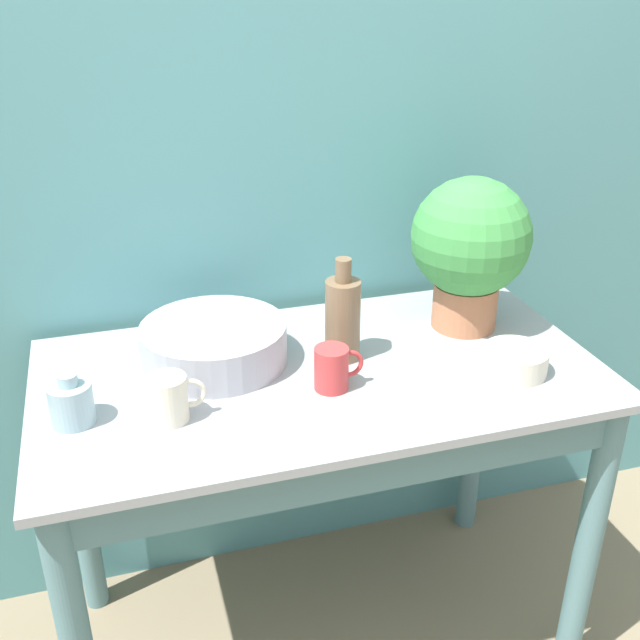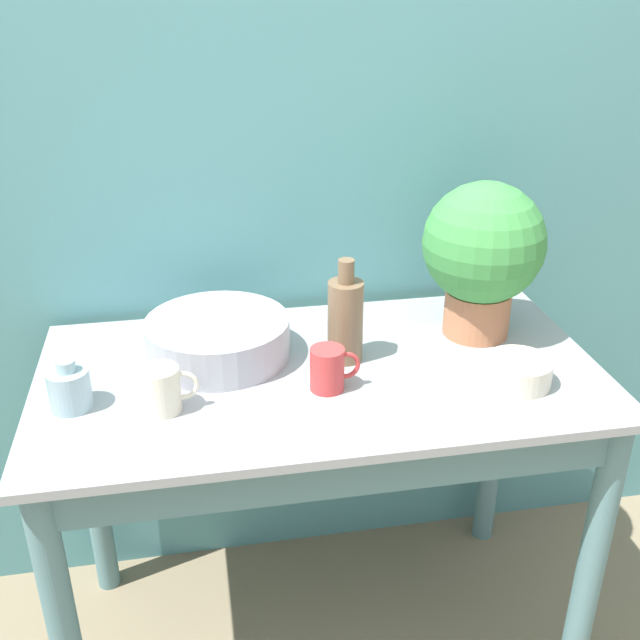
{
  "view_description": "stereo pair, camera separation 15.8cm",
  "coord_description": "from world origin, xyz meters",
  "px_view_note": "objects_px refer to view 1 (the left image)",
  "views": [
    {
      "loc": [
        -0.41,
        -1.03,
        1.61
      ],
      "look_at": [
        0.0,
        0.33,
        0.92
      ],
      "focal_mm": 42.0,
      "sensor_mm": 36.0,
      "label": 1
    },
    {
      "loc": [
        -0.26,
        -1.07,
        1.61
      ],
      "look_at": [
        0.0,
        0.33,
        0.92
      ],
      "focal_mm": 42.0,
      "sensor_mm": 36.0,
      "label": 2
    }
  ],
  "objects_px": {
    "bottle_short": "(71,403)",
    "mug_cream": "(169,399)",
    "potted_plant": "(470,245)",
    "mug_red": "(332,368)",
    "bowl_wash_large": "(214,344)",
    "bowl_small_cream": "(515,361)",
    "bottle_tall": "(343,318)"
  },
  "relations": [
    {
      "from": "bottle_tall",
      "to": "bottle_short",
      "type": "xyz_separation_m",
      "value": [
        -0.58,
        -0.1,
        -0.05
      ]
    },
    {
      "from": "mug_cream",
      "to": "bowl_small_cream",
      "type": "bearing_deg",
      "value": -2.22
    },
    {
      "from": "bottle_tall",
      "to": "mug_cream",
      "type": "distance_m",
      "value": 0.43
    },
    {
      "from": "bottle_short",
      "to": "bowl_small_cream",
      "type": "distance_m",
      "value": 0.92
    },
    {
      "from": "bowl_small_cream",
      "to": "bowl_wash_large",
      "type": "bearing_deg",
      "value": 159.15
    },
    {
      "from": "mug_red",
      "to": "bottle_tall",
      "type": "bearing_deg",
      "value": 62.69
    },
    {
      "from": "bottle_tall",
      "to": "mug_red",
      "type": "bearing_deg",
      "value": -117.31
    },
    {
      "from": "bottle_short",
      "to": "mug_red",
      "type": "height_order",
      "value": "bottle_short"
    },
    {
      "from": "bottle_short",
      "to": "mug_cream",
      "type": "height_order",
      "value": "bottle_short"
    },
    {
      "from": "mug_cream",
      "to": "bowl_small_cream",
      "type": "distance_m",
      "value": 0.73
    },
    {
      "from": "bowl_small_cream",
      "to": "mug_red",
      "type": "bearing_deg",
      "value": 172.69
    },
    {
      "from": "mug_red",
      "to": "mug_cream",
      "type": "height_order",
      "value": "mug_cream"
    },
    {
      "from": "bowl_wash_large",
      "to": "bottle_short",
      "type": "distance_m",
      "value": 0.34
    },
    {
      "from": "potted_plant",
      "to": "bowl_small_cream",
      "type": "relative_size",
      "value": 2.64
    },
    {
      "from": "bowl_wash_large",
      "to": "bowl_small_cream",
      "type": "bearing_deg",
      "value": -20.85
    },
    {
      "from": "potted_plant",
      "to": "mug_red",
      "type": "xyz_separation_m",
      "value": [
        -0.4,
        -0.19,
        -0.16
      ]
    },
    {
      "from": "bottle_tall",
      "to": "mug_red",
      "type": "distance_m",
      "value": 0.15
    },
    {
      "from": "mug_red",
      "to": "bowl_small_cream",
      "type": "xyz_separation_m",
      "value": [
        0.4,
        -0.05,
        -0.02
      ]
    },
    {
      "from": "bowl_wash_large",
      "to": "mug_red",
      "type": "distance_m",
      "value": 0.28
    },
    {
      "from": "potted_plant",
      "to": "mug_red",
      "type": "relative_size",
      "value": 3.41
    },
    {
      "from": "bottle_tall",
      "to": "mug_cream",
      "type": "bearing_deg",
      "value": -160.21
    },
    {
      "from": "potted_plant",
      "to": "bottle_short",
      "type": "xyz_separation_m",
      "value": [
        -0.91,
        -0.17,
        -0.17
      ]
    },
    {
      "from": "potted_plant",
      "to": "bottle_tall",
      "type": "bearing_deg",
      "value": -168.54
    },
    {
      "from": "bowl_wash_large",
      "to": "bowl_small_cream",
      "type": "distance_m",
      "value": 0.66
    },
    {
      "from": "bowl_wash_large",
      "to": "mug_red",
      "type": "xyz_separation_m",
      "value": [
        0.21,
        -0.18,
        0.0
      ]
    },
    {
      "from": "bowl_small_cream",
      "to": "potted_plant",
      "type": "bearing_deg",
      "value": 90.57
    },
    {
      "from": "potted_plant",
      "to": "bottle_short",
      "type": "relative_size",
      "value": 3.46
    },
    {
      "from": "mug_cream",
      "to": "bowl_small_cream",
      "type": "relative_size",
      "value": 0.82
    },
    {
      "from": "potted_plant",
      "to": "mug_cream",
      "type": "distance_m",
      "value": 0.78
    },
    {
      "from": "potted_plant",
      "to": "mug_red",
      "type": "height_order",
      "value": "potted_plant"
    },
    {
      "from": "potted_plant",
      "to": "mug_cream",
      "type": "bearing_deg",
      "value": -163.92
    },
    {
      "from": "mug_red",
      "to": "mug_cream",
      "type": "relative_size",
      "value": 0.94
    }
  ]
}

